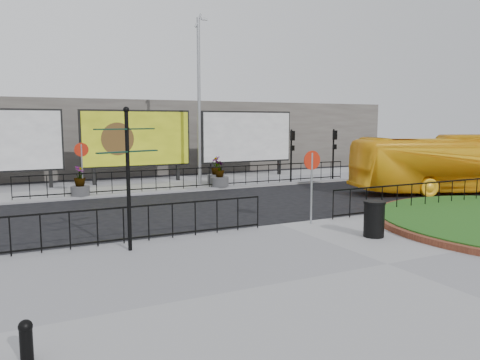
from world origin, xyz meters
TOP-DOWN VIEW (x-y plane):
  - ground at (0.00, 0.00)m, footprint 90.00×90.00m
  - pavement_near at (0.00, -5.00)m, footprint 30.00×10.00m
  - pavement_far at (0.00, 12.00)m, footprint 44.00×6.00m
  - railing_near_left at (-6.00, -0.30)m, footprint 10.00×0.10m
  - railing_near_right at (6.50, -0.30)m, footprint 9.00×0.10m
  - railing_far at (1.00, 9.30)m, footprint 18.00×0.10m
  - speed_sign_far at (-5.00, 9.40)m, footprint 0.64×0.07m
  - speed_sign_near at (1.00, -0.40)m, footprint 0.64×0.07m
  - billboard_mid at (-1.50, 12.97)m, footprint 6.20×0.31m
  - billboard_right at (5.50, 12.97)m, footprint 6.20×0.31m
  - lamp_post at (1.51, 11.00)m, footprint 0.74×0.18m
  - signal_pole_a at (6.50, 9.34)m, footprint 0.22×0.26m
  - signal_pole_b at (9.50, 9.34)m, footprint 0.22×0.26m
  - building_backdrop at (0.00, 22.00)m, footprint 40.00×10.00m
  - fingerpost_sign at (-5.28, -1.00)m, footprint 1.75×0.87m
  - bollard at (-8.01, -6.20)m, footprint 0.20×0.20m
  - litter_bin at (1.61, -2.77)m, footprint 0.65×0.65m
  - bus at (12.02, 2.89)m, footprint 10.66×5.32m
  - planter_a at (-5.13, 9.40)m, footprint 0.86×0.86m
  - planter_b at (2.00, 9.40)m, footprint 0.97×0.97m
  - planter_c at (2.35, 10.68)m, footprint 0.96×0.96m

SIDE VIEW (x-z plane):
  - ground at x=0.00m, z-range 0.00..0.00m
  - pavement_near at x=0.00m, z-range 0.00..0.12m
  - pavement_far at x=0.00m, z-range 0.00..0.12m
  - bollard at x=-8.01m, z-range 0.15..0.77m
  - planter_b at x=2.00m, z-range -0.10..1.30m
  - planter_a at x=-5.13m, z-range -0.05..1.34m
  - litter_bin at x=1.61m, z-range 0.12..1.20m
  - railing_near_left at x=-6.00m, z-range 0.12..1.22m
  - railing_near_right at x=6.50m, z-range 0.12..1.22m
  - railing_far at x=1.00m, z-range 0.12..1.22m
  - planter_c at x=2.35m, z-range -0.07..1.47m
  - bus at x=12.02m, z-range 0.00..2.90m
  - speed_sign_far at x=-5.00m, z-range 0.68..3.15m
  - speed_sign_near at x=1.00m, z-range 0.68..3.15m
  - signal_pole_a at x=6.50m, z-range 0.60..3.60m
  - signal_pole_b at x=9.50m, z-range 0.60..3.60m
  - fingerpost_sign at x=-5.28m, z-range 0.51..4.33m
  - building_backdrop at x=0.00m, z-range 0.00..5.00m
  - billboard_mid at x=-1.50m, z-range 0.55..4.65m
  - billboard_right at x=5.50m, z-range 0.55..4.65m
  - lamp_post at x=1.51m, z-range 0.21..9.44m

